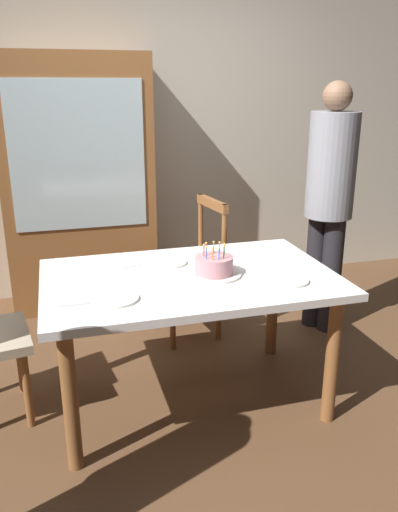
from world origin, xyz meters
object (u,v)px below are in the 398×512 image
object	(u,v)px
chair_spindle_back	(190,272)
person_guest	(329,195)
dining_table	(190,292)
china_cabinet	(79,185)
birthday_cake	(214,267)
plate_near_guest	(287,280)
plate_far_side	(167,262)
plate_near_celebrant	(115,298)

from	to	relation	value
chair_spindle_back	person_guest	xyz separation A→B (m)	(0.93, -0.17, 0.52)
dining_table	china_cabinet	xyz separation A→B (m)	(-0.45, 1.56, 0.30)
birthday_cake	chair_spindle_back	bearing A→B (deg)	83.83
dining_table	chair_spindle_back	distance (m)	0.84
plate_near_guest	person_guest	distance (m)	1.11
person_guest	plate_far_side	bearing A→B (deg)	-161.15
plate_near_guest	plate_far_side	bearing A→B (deg)	140.99
plate_far_side	plate_near_guest	distance (m)	0.67
china_cabinet	chair_spindle_back	bearing A→B (deg)	-48.99
plate_near_celebrant	birthday_cake	bearing A→B (deg)	18.26
person_guest	plate_near_guest	bearing A→B (deg)	-129.60
dining_table	plate_near_guest	bearing A→B (deg)	-25.29
plate_far_side	chair_spindle_back	distance (m)	0.71
plate_near_celebrant	chair_spindle_back	distance (m)	1.22
dining_table	plate_near_guest	world-z (taller)	plate_near_guest
china_cabinet	birthday_cake	bearing A→B (deg)	-70.23
plate_far_side	plate_near_guest	bearing A→B (deg)	-39.01
plate_near_celebrant	plate_far_side	size ratio (longest dim) A/B	1.00
chair_spindle_back	person_guest	world-z (taller)	person_guest
plate_near_guest	plate_near_celebrant	bearing A→B (deg)	180.00
dining_table	birthday_cake	xyz separation A→B (m)	(0.12, -0.04, 0.14)
birthday_cake	plate_near_guest	bearing A→B (deg)	-28.13
plate_near_celebrant	plate_far_side	xyz separation A→B (m)	(0.34, 0.42, 0.00)
dining_table	chair_spindle_back	xyz separation A→B (m)	(0.21, 0.80, -0.19)
plate_far_side	person_guest	xyz separation A→B (m)	(1.22, 0.42, 0.22)
birthday_cake	plate_near_celebrant	size ratio (longest dim) A/B	1.27
chair_spindle_back	china_cabinet	bearing A→B (deg)	131.01
birthday_cake	dining_table	bearing A→B (deg)	163.12
dining_table	plate_far_side	distance (m)	0.25
plate_far_side	chair_spindle_back	size ratio (longest dim) A/B	0.23
plate_near_celebrant	plate_far_side	world-z (taller)	same
chair_spindle_back	china_cabinet	world-z (taller)	china_cabinet
dining_table	plate_near_celebrant	bearing A→B (deg)	-152.73
birthday_cake	plate_far_side	world-z (taller)	birthday_cake
birthday_cake	china_cabinet	distance (m)	1.70
plate_far_side	person_guest	world-z (taller)	person_guest
birthday_cake	plate_near_guest	distance (m)	0.37
birthday_cake	plate_near_celebrant	distance (m)	0.56
dining_table	plate_near_celebrant	xyz separation A→B (m)	(-0.41, -0.21, 0.10)
birthday_cake	plate_near_guest	size ratio (longest dim) A/B	1.27
china_cabinet	plate_near_celebrant	bearing A→B (deg)	-88.64
plate_near_guest	person_guest	bearing A→B (deg)	50.40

